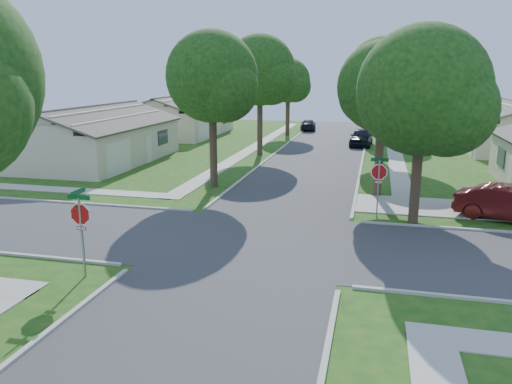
{
  "coord_description": "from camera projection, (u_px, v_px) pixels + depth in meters",
  "views": [
    {
      "loc": [
        4.44,
        -18.42,
        6.64
      ],
      "look_at": [
        -0.42,
        1.82,
        1.6
      ],
      "focal_mm": 35.0,
      "sensor_mm": 36.0,
      "label": 1
    }
  ],
  "objects": [
    {
      "name": "stop_sign_sw",
      "position": [
        80.0,
        218.0,
        16.12
      ],
      "size": [
        1.05,
        0.8,
        2.98
      ],
      "color": "gray",
      "rests_on": "ground"
    },
    {
      "name": "tree_w_mid",
      "position": [
        261.0,
        73.0,
        39.36
      ],
      "size": [
        5.8,
        5.6,
        9.56
      ],
      "color": "#38281C",
      "rests_on": "ground"
    },
    {
      "name": "driveway",
      "position": [
        442.0,
        208.0,
        24.89
      ],
      "size": [
        8.8,
        3.6,
        0.05
      ],
      "primitive_type": "cube",
      "color": "#9E9B91",
      "rests_on": "ground"
    },
    {
      "name": "road_ns",
      "position": [
        256.0,
        242.0,
        19.98
      ],
      "size": [
        7.0,
        100.0,
        0.02
      ],
      "primitive_type": "cube",
      "color": "#333335",
      "rests_on": "ground"
    },
    {
      "name": "car_driveway",
      "position": [
        511.0,
        204.0,
        22.58
      ],
      "size": [
        5.07,
        3.36,
        1.58
      ],
      "primitive_type": "imported",
      "rotation": [
        0.0,
        0.0,
        1.18
      ],
      "color": "#4D0F10",
      "rests_on": "ground"
    },
    {
      "name": "stop_sign_ne",
      "position": [
        379.0,
        175.0,
        22.87
      ],
      "size": [
        1.05,
        0.8,
        2.98
      ],
      "color": "gray",
      "rests_on": "ground"
    },
    {
      "name": "tree_w_near",
      "position": [
        213.0,
        81.0,
        28.1
      ],
      "size": [
        5.38,
        5.2,
        8.97
      ],
      "color": "#38281C",
      "rests_on": "ground"
    },
    {
      "name": "house_nw_near",
      "position": [
        95.0,
        142.0,
        37.42
      ],
      "size": [
        8.42,
        13.6,
        4.23
      ],
      "color": "beige",
      "rests_on": "ground"
    },
    {
      "name": "tree_e_near",
      "position": [
        384.0,
        91.0,
        26.08
      ],
      "size": [
        4.97,
        4.8,
        8.28
      ],
      "color": "#38281C",
      "rests_on": "ground"
    },
    {
      "name": "house_ne_far",
      "position": [
        512.0,
        132.0,
        43.4
      ],
      "size": [
        8.42,
        13.6,
        4.23
      ],
      "color": "beige",
      "rests_on": "ground"
    },
    {
      "name": "sidewalk_nw",
      "position": [
        257.0,
        145.0,
        45.93
      ],
      "size": [
        1.2,
        40.0,
        0.04
      ],
      "primitive_type": "cube",
      "color": "#9E9B91",
      "rests_on": "ground"
    },
    {
      "name": "tree_w_far",
      "position": [
        289.0,
        83.0,
        51.87
      ],
      "size": [
        4.76,
        4.6,
        8.04
      ],
      "color": "#38281C",
      "rests_on": "ground"
    },
    {
      "name": "car_curb_east",
      "position": [
        361.0,
        137.0,
        45.64
      ],
      "size": [
        2.15,
        4.78,
        1.59
      ],
      "primitive_type": "imported",
      "rotation": [
        0.0,
        0.0,
        -0.06
      ],
      "color": "black",
      "rests_on": "ground"
    },
    {
      "name": "tree_ne_corner",
      "position": [
        424.0,
        97.0,
        21.19
      ],
      "size": [
        5.8,
        5.6,
        8.66
      ],
      "color": "#38281C",
      "rests_on": "ground"
    },
    {
      "name": "ground",
      "position": [
        256.0,
        242.0,
        19.98
      ],
      "size": [
        100.0,
        100.0,
        0.0
      ],
      "primitive_type": "plane",
      "color": "#184B14",
      "rests_on": "ground"
    },
    {
      "name": "car_curb_west",
      "position": [
        308.0,
        125.0,
        57.76
      ],
      "size": [
        2.17,
        4.4,
        1.23
      ],
      "primitive_type": "imported",
      "rotation": [
        0.0,
        0.0,
        3.25
      ],
      "color": "black",
      "rests_on": "ground"
    },
    {
      "name": "tree_e_mid",
      "position": [
        383.0,
        77.0,
        37.28
      ],
      "size": [
        5.59,
        5.4,
        9.21
      ],
      "color": "#38281C",
      "rests_on": "ground"
    },
    {
      "name": "tree_e_far",
      "position": [
        382.0,
        78.0,
        49.63
      ],
      "size": [
        5.17,
        5.0,
        8.72
      ],
      "color": "#38281C",
      "rests_on": "ground"
    },
    {
      "name": "house_nw_far",
      "position": [
        181.0,
        121.0,
        53.49
      ],
      "size": [
        8.42,
        13.6,
        4.23
      ],
      "color": "beige",
      "rests_on": "ground"
    },
    {
      "name": "sidewalk_ne",
      "position": [
        394.0,
        150.0,
        43.16
      ],
      "size": [
        1.2,
        40.0,
        0.04
      ],
      "primitive_type": "cube",
      "color": "#9E9B91",
      "rests_on": "ground"
    }
  ]
}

